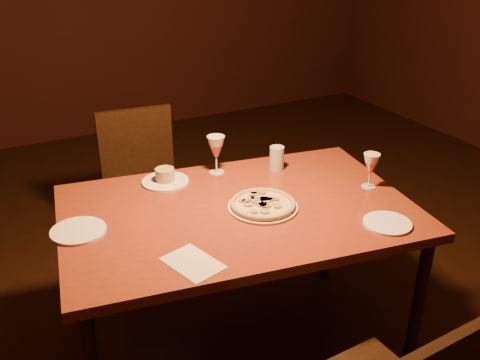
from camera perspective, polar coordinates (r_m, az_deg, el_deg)
name	(u,v)px	position (r m, az deg, el deg)	size (l,w,h in m)	color
dining_table	(238,222)	(2.30, -0.22, -4.49)	(1.60, 1.16, 0.79)	maroon
chair_far	(143,180)	(3.19, -10.26, 0.02)	(0.48, 0.48, 0.91)	black
pizza_plate	(263,204)	(2.26, 2.46, -2.62)	(0.30, 0.30, 0.03)	white
ramekin_saucer	(165,178)	(2.50, -8.00, 0.22)	(0.22, 0.22, 0.07)	white
wine_glass_far	(216,155)	(2.55, -2.55, 2.70)	(0.08, 0.08, 0.19)	#C55C52
wine_glass_right	(370,171)	(2.48, 13.73, 0.97)	(0.07, 0.07, 0.16)	#C55C52
water_tumbler	(277,158)	(2.60, 3.94, 2.35)	(0.07, 0.07, 0.12)	#ACB3BB
side_plate_left	(78,231)	(2.19, -16.87, -5.20)	(0.22, 0.22, 0.01)	white
side_plate_near	(387,223)	(2.22, 15.45, -4.47)	(0.19, 0.19, 0.01)	white
menu_card	(193,263)	(1.92, -5.05, -8.80)	(0.14, 0.21, 0.00)	beige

